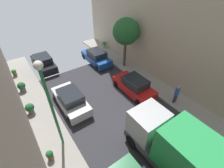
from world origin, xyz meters
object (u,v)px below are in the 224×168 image
at_px(street_tree_1, 126,32).
at_px(potted_plant_4, 22,86).
at_px(pedestrian, 177,94).
at_px(lamp_post, 49,98).
at_px(potted_plant_0, 30,108).
at_px(potted_plant_1, 104,44).
at_px(parked_car_right_3, 96,57).
at_px(delivery_truck, 185,156).
at_px(potted_plant_3, 14,72).
at_px(parked_car_left_4, 44,63).
at_px(potted_plant_2, 50,155).
at_px(parked_car_left_3, 71,100).
at_px(parked_car_right_2, 134,86).

height_order(street_tree_1, potted_plant_4, street_tree_1).
relative_size(pedestrian, lamp_post, 0.28).
relative_size(potted_plant_0, potted_plant_1, 1.02).
relative_size(parked_car_right_3, potted_plant_0, 4.70).
relative_size(delivery_truck, potted_plant_4, 7.25).
xyz_separation_m(potted_plant_0, potted_plant_4, (0.05, 3.23, -0.00)).
distance_m(pedestrian, lamp_post, 9.80).
height_order(street_tree_1, potted_plant_0, street_tree_1).
height_order(delivery_truck, pedestrian, delivery_truck).
bearing_deg(potted_plant_0, potted_plant_4, 89.10).
height_order(pedestrian, potted_plant_1, pedestrian).
distance_m(parked_car_right_3, potted_plant_1, 3.94).
height_order(pedestrian, potted_plant_3, pedestrian).
bearing_deg(parked_car_left_4, delivery_truck, -80.20).
height_order(potted_plant_2, potted_plant_3, potted_plant_3).
relative_size(street_tree_1, potted_plant_4, 5.73).
bearing_deg(parked_car_left_3, parked_car_right_3, 42.74).
xyz_separation_m(delivery_truck, pedestrian, (4.54, 3.74, -0.71)).
height_order(parked_car_left_4, pedestrian, pedestrian).
bearing_deg(pedestrian, potted_plant_2, 173.52).
bearing_deg(lamp_post, street_tree_1, 29.29).
bearing_deg(lamp_post, potted_plant_3, 96.16).
bearing_deg(potted_plant_2, pedestrian, -6.48).
xyz_separation_m(parked_car_right_3, potted_plant_3, (-8.39, 2.33, -0.16)).
xyz_separation_m(street_tree_1, potted_plant_4, (-10.40, 1.82, -3.36)).
relative_size(parked_car_left_3, street_tree_1, 0.80).
distance_m(potted_plant_2, lamp_post, 3.78).
bearing_deg(potted_plant_3, parked_car_right_3, -15.49).
distance_m(potted_plant_0, potted_plant_2, 4.55).
distance_m(street_tree_1, potted_plant_4, 11.08).
distance_m(street_tree_1, lamp_post, 10.81).
bearing_deg(parked_car_left_4, pedestrian, -58.66).
xyz_separation_m(parked_car_left_4, potted_plant_4, (-2.88, -2.96, -0.07)).
bearing_deg(potted_plant_4, potted_plant_2, -90.26).
bearing_deg(lamp_post, potted_plant_0, 104.86).
bearing_deg(street_tree_1, potted_plant_4, 170.08).
relative_size(parked_car_right_2, potted_plant_2, 5.96).
bearing_deg(potted_plant_0, lamp_post, -75.14).
bearing_deg(delivery_truck, parked_car_right_3, 78.59).
xyz_separation_m(parked_car_left_4, potted_plant_0, (-2.93, -6.19, -0.07)).
bearing_deg(pedestrian, potted_plant_0, 150.73).
relative_size(parked_car_left_3, potted_plant_0, 4.70).
relative_size(street_tree_1, potted_plant_3, 6.82).
bearing_deg(potted_plant_4, lamp_post, -82.18).
relative_size(pedestrian, potted_plant_2, 2.44).
height_order(parked_car_right_2, pedestrian, pedestrian).
relative_size(parked_car_left_3, parked_car_right_2, 1.00).
height_order(street_tree_1, potted_plant_2, street_tree_1).
bearing_deg(parked_car_left_4, parked_car_left_3, -90.00).
relative_size(parked_car_left_3, potted_plant_2, 5.96).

